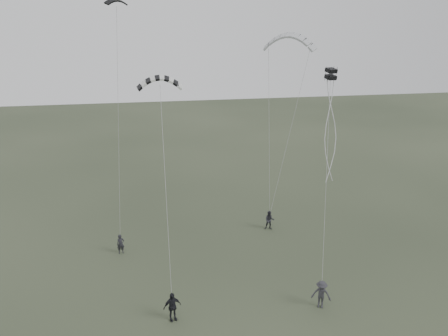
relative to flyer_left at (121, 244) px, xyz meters
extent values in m
plane|color=#2D3625|center=(6.72, -7.07, -0.76)|extent=(140.00, 140.00, 0.00)
imported|color=black|center=(0.00, 0.00, 0.00)|extent=(0.61, 0.47, 1.51)
imported|color=#26272C|center=(12.02, 1.84, 0.06)|extent=(0.91, 0.78, 1.63)
imported|color=black|center=(3.29, -8.37, 0.15)|extent=(1.14, 0.73, 1.81)
imported|color=#2C2C31|center=(12.25, -8.77, 0.15)|extent=(1.34, 1.11, 1.81)
camera|label=1|loc=(2.50, -29.82, 15.97)|focal=35.00mm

